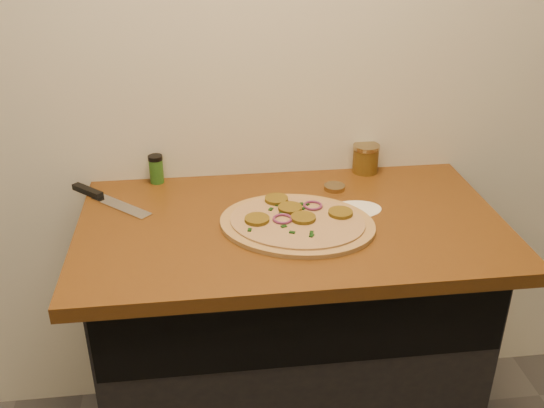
{
  "coord_description": "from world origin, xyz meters",
  "views": [
    {
      "loc": [
        -0.24,
        -0.07,
        1.72
      ],
      "look_at": [
        -0.05,
        1.43,
        0.95
      ],
      "focal_mm": 40.0,
      "sensor_mm": 36.0,
      "label": 1
    }
  ],
  "objects": [
    {
      "name": "cabinet",
      "position": [
        0.0,
        1.45,
        0.43
      ],
      "size": [
        1.1,
        0.6,
        0.86
      ],
      "primitive_type": "cube",
      "color": "black",
      "rests_on": "ground"
    },
    {
      "name": "countertop",
      "position": [
        0.0,
        1.42,
        0.88
      ],
      "size": [
        1.2,
        0.7,
        0.04
      ],
      "primitive_type": "cube",
      "color": "brown",
      "rests_on": "cabinet"
    },
    {
      "name": "pizza",
      "position": [
        0.01,
        1.38,
        0.91
      ],
      "size": [
        0.54,
        0.54,
        0.03
      ],
      "color": "tan",
      "rests_on": "countertop"
    },
    {
      "name": "chefs_knife",
      "position": [
        -0.55,
        1.61,
        0.91
      ],
      "size": [
        0.26,
        0.25,
        0.02
      ],
      "color": "#B7BAC1",
      "rests_on": "countertop"
    },
    {
      "name": "mason_jar_lid",
      "position": [
        0.16,
        1.6,
        0.91
      ],
      "size": [
        0.07,
        0.07,
        0.01
      ],
      "primitive_type": "cylinder",
      "rotation": [
        0.0,
        0.0,
        -0.1
      ],
      "color": "#937E55",
      "rests_on": "countertop"
    },
    {
      "name": "salsa_jar",
      "position": [
        0.29,
        1.72,
        0.95
      ],
      "size": [
        0.09,
        0.09,
        0.09
      ],
      "color": "maroon",
      "rests_on": "countertop"
    },
    {
      "name": "spice_shaker",
      "position": [
        -0.39,
        1.72,
        0.95
      ],
      "size": [
        0.05,
        0.05,
        0.09
      ],
      "color": "#2C641F",
      "rests_on": "countertop"
    },
    {
      "name": "flour_spill",
      "position": [
        0.19,
        1.46,
        0.9
      ],
      "size": [
        0.17,
        0.17,
        0.0
      ],
      "primitive_type": "cylinder",
      "rotation": [
        0.0,
        0.0,
        0.05
      ],
      "color": "white",
      "rests_on": "countertop"
    }
  ]
}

